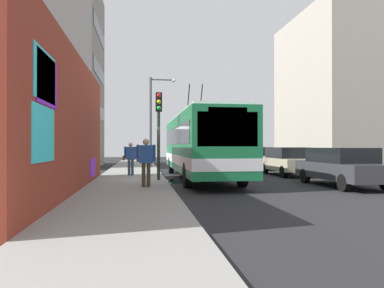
{
  "coord_description": "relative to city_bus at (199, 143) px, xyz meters",
  "views": [
    {
      "loc": [
        -17.12,
        1.12,
        1.64
      ],
      "look_at": [
        2.86,
        -1.63,
        1.76
      ],
      "focal_mm": 34.75,
      "sensor_mm": 36.0,
      "label": 1
    }
  ],
  "objects": [
    {
      "name": "parked_car_champagne",
      "position": [
        1.43,
        -5.2,
        -0.95
      ],
      "size": [
        4.38,
        1.79,
        1.58
      ],
      "color": "#C6B793",
      "rests_on": "ground_plane"
    },
    {
      "name": "ground_plane",
      "position": [
        -1.35,
        1.8,
        -1.78
      ],
      "size": [
        80.0,
        80.0,
        0.0
      ],
      "primitive_type": "plane",
      "color": "#232326"
    },
    {
      "name": "graffiti_wall",
      "position": [
        -5.68,
        5.15,
        0.59
      ],
      "size": [
        13.38,
        0.32,
        4.75
      ],
      "color": "maroon",
      "rests_on": "ground_plane"
    },
    {
      "name": "street_lamp",
      "position": [
        8.0,
        2.03,
        2.06
      ],
      "size": [
        0.44,
        1.89,
        6.39
      ],
      "color": "#4C4C51",
      "rests_on": "sidewalk_slab"
    },
    {
      "name": "sidewalk_slab",
      "position": [
        -1.35,
        3.4,
        -1.71
      ],
      "size": [
        48.0,
        3.2,
        0.15
      ],
      "primitive_type": "cube",
      "color": "gray",
      "rests_on": "ground_plane"
    },
    {
      "name": "parked_car_dark_gray",
      "position": [
        -4.28,
        -5.2,
        -0.95
      ],
      "size": [
        4.88,
        1.9,
        1.58
      ],
      "color": "#38383D",
      "rests_on": "ground_plane"
    },
    {
      "name": "building_far_left",
      "position": [
        11.87,
        11.0,
        5.45
      ],
      "size": [
        8.9,
        9.53,
        14.46
      ],
      "color": "gray",
      "rests_on": "ground_plane"
    },
    {
      "name": "parked_car_white",
      "position": [
        7.06,
        -5.2,
        -0.95
      ],
      "size": [
        4.34,
        1.84,
        1.58
      ],
      "color": "white",
      "rests_on": "ground_plane"
    },
    {
      "name": "traffic_light",
      "position": [
        -2.05,
        2.15,
        0.99
      ],
      "size": [
        0.49,
        0.28,
        3.88
      ],
      "color": "#2D382D",
      "rests_on": "sidewalk_slab"
    },
    {
      "name": "curbside_puddle",
      "position": [
        -1.26,
        1.2,
        -1.78
      ],
      "size": [
        2.17,
        2.17,
        0.0
      ],
      "primitive_type": "cylinder",
      "color": "black",
      "rests_on": "ground_plane"
    },
    {
      "name": "pedestrian_midblock",
      "position": [
        0.88,
        3.46,
        -0.64
      ],
      "size": [
        0.23,
        0.75,
        1.69
      ],
      "color": "#2D3F59",
      "rests_on": "sidewalk_slab"
    },
    {
      "name": "city_bus",
      "position": [
        0.0,
        0.0,
        0.0
      ],
      "size": [
        12.37,
        2.51,
        4.98
      ],
      "color": "#19723F",
      "rests_on": "ground_plane"
    },
    {
      "name": "building_far_right",
      "position": [
        15.65,
        -15.2,
        5.41
      ],
      "size": [
        12.91,
        6.17,
        14.39
      ],
      "color": "#B2A899",
      "rests_on": "ground_plane"
    },
    {
      "name": "pedestrian_at_curb",
      "position": [
        -4.73,
        2.74,
        -0.58
      ],
      "size": [
        0.24,
        0.7,
        1.77
      ],
      "color": "#3F3326",
      "rests_on": "sidewalk_slab"
    }
  ]
}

